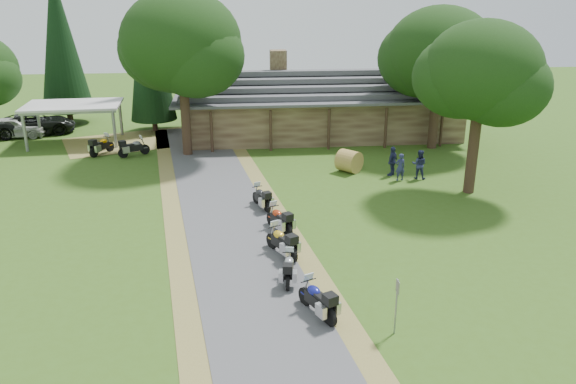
{
  "coord_description": "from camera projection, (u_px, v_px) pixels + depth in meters",
  "views": [
    {
      "loc": [
        -0.63,
        -17.7,
        10.4
      ],
      "look_at": [
        1.86,
        6.6,
        1.6
      ],
      "focal_mm": 35.0,
      "sensor_mm": 36.0,
      "label": 1
    }
  ],
  "objects": [
    {
      "name": "person_a",
      "position": [
        400.0,
        165.0,
        32.26
      ],
      "size": [
        0.6,
        0.48,
        1.89
      ],
      "primitive_type": "imported",
      "rotation": [
        0.0,
        0.0,
        3.32
      ],
      "color": "navy",
      "rests_on": "ground"
    },
    {
      "name": "carport",
      "position": [
        75.0,
        123.0,
        40.14
      ],
      "size": [
        6.79,
        4.74,
        2.83
      ],
      "primitive_type": null,
      "rotation": [
        0.0,
        0.0,
        0.06
      ],
      "color": "silver",
      "rests_on": "ground"
    },
    {
      "name": "motorcycle_carport_a",
      "position": [
        102.0,
        145.0,
        37.49
      ],
      "size": [
        1.55,
        2.01,
        1.34
      ],
      "primitive_type": null,
      "rotation": [
        0.0,
        0.0,
        1.04
      ],
      "color": "orange",
      "rests_on": "ground"
    },
    {
      "name": "oak_lodge_right",
      "position": [
        438.0,
        72.0,
        37.58
      ],
      "size": [
        7.27,
        7.27,
        10.45
      ],
      "primitive_type": null,
      "color": "black",
      "rests_on": "ground"
    },
    {
      "name": "hay_bale",
      "position": [
        349.0,
        161.0,
        33.89
      ],
      "size": [
        1.81,
        1.81,
        1.34
      ],
      "primitive_type": "cylinder",
      "rotation": [
        1.57,
        0.0,
        0.74
      ],
      "color": "olive",
      "rests_on": "ground"
    },
    {
      "name": "motorcycle_row_e",
      "position": [
        261.0,
        197.0,
        28.26
      ],
      "size": [
        1.16,
        1.86,
        1.21
      ],
      "primitive_type": null,
      "rotation": [
        0.0,
        0.0,
        1.93
      ],
      "color": "black",
      "rests_on": "ground"
    },
    {
      "name": "cedar_far",
      "position": [
        61.0,
        47.0,
        44.62
      ],
      "size": [
        4.07,
        4.07,
        12.28
      ],
      "primitive_type": "cone",
      "color": "black",
      "rests_on": "ground"
    },
    {
      "name": "lodge",
      "position": [
        319.0,
        102.0,
        42.36
      ],
      "size": [
        21.4,
        9.4,
        4.9
      ],
      "primitive_type": null,
      "color": "#513A29",
      "rests_on": "ground"
    },
    {
      "name": "motorcycle_carport_b",
      "position": [
        134.0,
        146.0,
        37.15
      ],
      "size": [
        1.96,
        1.51,
        1.31
      ],
      "primitive_type": null,
      "rotation": [
        0.0,
        0.0,
        0.53
      ],
      "color": "slate",
      "rests_on": "ground"
    },
    {
      "name": "motorcycle_row_c",
      "position": [
        281.0,
        240.0,
        23.17
      ],
      "size": [
        1.46,
        2.02,
        1.33
      ],
      "primitive_type": null,
      "rotation": [
        0.0,
        0.0,
        2.05
      ],
      "color": "gold",
      "rests_on": "ground"
    },
    {
      "name": "motorcycle_row_a",
      "position": [
        317.0,
        298.0,
        18.86
      ],
      "size": [
        1.37,
        1.99,
        1.31
      ],
      "primitive_type": null,
      "rotation": [
        0.0,
        0.0,
        2.01
      ],
      "color": "navy",
      "rests_on": "ground"
    },
    {
      "name": "sign_post",
      "position": [
        396.0,
        307.0,
        17.71
      ],
      "size": [
        0.35,
        0.06,
        1.94
      ],
      "primitive_type": null,
      "color": "gray",
      "rests_on": "ground"
    },
    {
      "name": "motorcycle_row_d",
      "position": [
        279.0,
        218.0,
        25.48
      ],
      "size": [
        1.36,
        1.96,
        1.29
      ],
      "primitive_type": null,
      "rotation": [
        0.0,
        0.0,
        2.01
      ],
      "color": "#B33313",
      "rests_on": "ground"
    },
    {
      "name": "motorcycle_row_b",
      "position": [
        289.0,
        267.0,
        21.1
      ],
      "size": [
        0.82,
        1.79,
        1.18
      ],
      "primitive_type": null,
      "rotation": [
        0.0,
        0.0,
        1.41
      ],
      "color": "#929599",
      "rests_on": "ground"
    },
    {
      "name": "oak_lodge_left",
      "position": [
        182.0,
        65.0,
        35.7
      ],
      "size": [
        7.61,
        7.61,
        11.86
      ],
      "primitive_type": null,
      "color": "black",
      "rests_on": "ground"
    },
    {
      "name": "person_b",
      "position": [
        419.0,
        162.0,
        32.53
      ],
      "size": [
        0.7,
        0.61,
        2.03
      ],
      "primitive_type": "imported",
      "rotation": [
        0.0,
        0.0,
        2.73
      ],
      "color": "navy",
      "rests_on": "ground"
    },
    {
      "name": "ground",
      "position": [
        255.0,
        297.0,
        20.15
      ],
      "size": [
        120.0,
        120.0,
        0.0
      ],
      "primitive_type": "plane",
      "color": "#385919",
      "rests_on": "ground"
    },
    {
      "name": "cedar_near",
      "position": [
        149.0,
        49.0,
        41.95
      ],
      "size": [
        3.51,
        3.51,
        12.55
      ],
      "primitive_type": "cone",
      "color": "black",
      "rests_on": "ground"
    },
    {
      "name": "car_dark_suv",
      "position": [
        34.0,
        119.0,
        42.61
      ],
      "size": [
        4.52,
        6.89,
        2.44
      ],
      "primitive_type": "imported",
      "rotation": [
        0.0,
        0.0,
        1.88
      ],
      "color": "black",
      "rests_on": "ground"
    },
    {
      "name": "person_c",
      "position": [
        393.0,
        159.0,
        33.09
      ],
      "size": [
        0.71,
        0.72,
        2.08
      ],
      "primitive_type": "imported",
      "rotation": [
        0.0,
        0.0,
        3.99
      ],
      "color": "navy",
      "rests_on": "ground"
    },
    {
      "name": "car_white_sedan",
      "position": [
        13.0,
        125.0,
        41.73
      ],
      "size": [
        2.96,
        6.02,
        1.94
      ],
      "primitive_type": "imported",
      "rotation": [
        0.0,
        0.0,
        1.66
      ],
      "color": "silver",
      "rests_on": "ground"
    },
    {
      "name": "driveway",
      "position": [
        239.0,
        250.0,
        23.84
      ],
      "size": [
        51.95,
        51.95,
        0.0
      ],
      "primitive_type": "plane",
      "rotation": [
        0.0,
        0.0,
        0.14
      ],
      "color": "#464648",
      "rests_on": "ground"
    },
    {
      "name": "oak_driveway",
      "position": [
        479.0,
        95.0,
        28.9
      ],
      "size": [
        6.0,
        6.0,
        10.61
      ],
      "primitive_type": null,
      "color": "black",
      "rests_on": "ground"
    }
  ]
}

